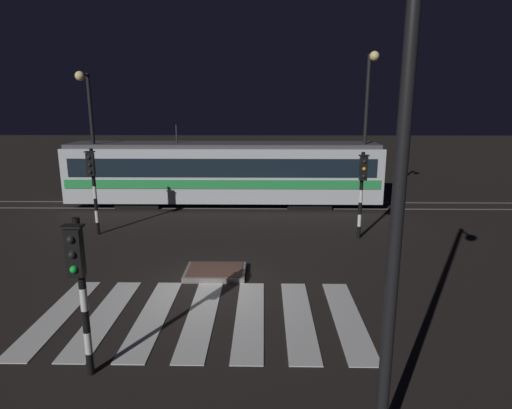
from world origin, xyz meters
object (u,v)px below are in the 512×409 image
at_px(traffic_light_kerb_mid_left, 79,276).
at_px(street_lamp_trackside_right, 368,113).
at_px(street_lamp_trackside_left, 90,123).
at_px(tram, 224,172).
at_px(street_lamp_near_kerb, 408,155).
at_px(traffic_light_corner_far_left, 93,179).
at_px(traffic_light_corner_far_right, 362,183).

height_order(traffic_light_kerb_mid_left, street_lamp_trackside_right, street_lamp_trackside_right).
bearing_deg(street_lamp_trackside_left, street_lamp_trackside_right, 0.57).
bearing_deg(street_lamp_trackside_left, tram, 7.67).
distance_m(street_lamp_near_kerb, street_lamp_trackside_left, 18.60).
bearing_deg(street_lamp_near_kerb, traffic_light_kerb_mid_left, 158.64).
xyz_separation_m(traffic_light_corner_far_left, tram, (4.72, 5.19, -0.55)).
relative_size(traffic_light_corner_far_right, street_lamp_near_kerb, 0.47).
xyz_separation_m(street_lamp_trackside_right, street_lamp_near_kerb, (-3.24, -15.74, -0.14)).
relative_size(traffic_light_corner_far_right, traffic_light_corner_far_left, 0.98).
bearing_deg(traffic_light_kerb_mid_left, traffic_light_corner_far_left, 109.63).
relative_size(traffic_light_corner_far_left, street_lamp_trackside_right, 0.47).
bearing_deg(traffic_light_corner_far_right, street_lamp_trackside_left, 158.72).
relative_size(traffic_light_corner_far_right, street_lamp_trackside_left, 0.51).
distance_m(traffic_light_kerb_mid_left, traffic_light_corner_far_right, 11.41).
distance_m(traffic_light_kerb_mid_left, street_lamp_near_kerb, 6.08).
distance_m(traffic_light_corner_far_left, street_lamp_trackside_left, 5.03).
height_order(traffic_light_kerb_mid_left, traffic_light_corner_far_right, traffic_light_corner_far_right).
xyz_separation_m(traffic_light_corner_far_right, street_lamp_trackside_right, (1.22, 4.86, 2.47)).
xyz_separation_m(traffic_light_corner_far_right, street_lamp_near_kerb, (-2.02, -10.87, 2.33)).
height_order(traffic_light_corner_far_right, traffic_light_corner_far_left, traffic_light_corner_far_left).
relative_size(street_lamp_trackside_right, tram, 0.47).
height_order(traffic_light_corner_far_right, street_lamp_trackside_left, street_lamp_trackside_left).
xyz_separation_m(traffic_light_kerb_mid_left, tram, (1.43, 14.44, -0.36)).
distance_m(street_lamp_near_kerb, tram, 17.12).
relative_size(traffic_light_kerb_mid_left, tram, 0.20).
height_order(street_lamp_near_kerb, street_lamp_trackside_left, street_lamp_near_kerb).
distance_m(street_lamp_trackside_right, street_lamp_trackside_left, 13.38).
xyz_separation_m(street_lamp_trackside_right, street_lamp_trackside_left, (-13.37, -0.13, -0.47)).
height_order(traffic_light_kerb_mid_left, traffic_light_corner_far_left, traffic_light_corner_far_left).
xyz_separation_m(traffic_light_kerb_mid_left, street_lamp_near_kerb, (5.17, -2.02, 2.48)).
height_order(traffic_light_corner_far_left, street_lamp_trackside_left, street_lamp_trackside_left).
distance_m(traffic_light_corner_far_right, street_lamp_trackside_left, 13.19).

